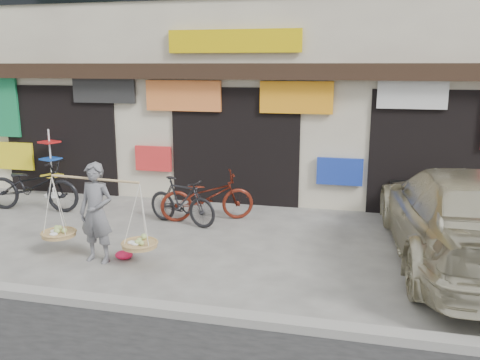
% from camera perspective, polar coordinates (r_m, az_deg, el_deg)
% --- Properties ---
extents(ground, '(70.00, 70.00, 0.00)m').
position_cam_1_polar(ground, '(8.82, -6.23, -8.49)').
color(ground, gray).
rests_on(ground, ground).
extents(kerb, '(70.00, 0.25, 0.12)m').
position_cam_1_polar(kerb, '(7.12, -11.85, -13.63)').
color(kerb, gray).
rests_on(kerb, ground).
extents(shophouse_block, '(14.00, 6.32, 7.00)m').
position_cam_1_polar(shophouse_block, '(14.42, 2.34, 13.82)').
color(shophouse_block, beige).
rests_on(shophouse_block, ground).
extents(street_vendor, '(2.12, 0.72, 1.67)m').
position_cam_1_polar(street_vendor, '(8.64, -15.81, -3.98)').
color(street_vendor, slate).
rests_on(street_vendor, ground).
extents(bike_0, '(2.23, 0.91, 1.15)m').
position_cam_1_polar(bike_0, '(12.18, -22.28, -0.58)').
color(bike_0, black).
rests_on(bike_0, ground).
extents(bike_1, '(1.69, 0.92, 0.98)m').
position_cam_1_polar(bike_1, '(10.38, -6.56, -2.37)').
color(bike_1, black).
rests_on(bike_1, ground).
extents(bike_2, '(2.05, 1.40, 1.02)m').
position_cam_1_polar(bike_2, '(10.61, -3.71, -1.85)').
color(bike_2, '#5A1B0F').
rests_on(bike_2, ground).
extents(suv, '(2.61, 5.63, 1.59)m').
position_cam_1_polar(suv, '(9.04, 23.80, -3.71)').
color(suv, beige).
rests_on(suv, ground).
extents(display_rack, '(0.50, 0.50, 1.67)m').
position_cam_1_polar(display_rack, '(13.34, -20.40, 1.11)').
color(display_rack, silver).
rests_on(display_rack, ground).
extents(red_bag, '(0.31, 0.25, 0.14)m').
position_cam_1_polar(red_bag, '(8.85, -12.91, -8.20)').
color(red_bag, '#EC1644').
rests_on(red_bag, ground).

